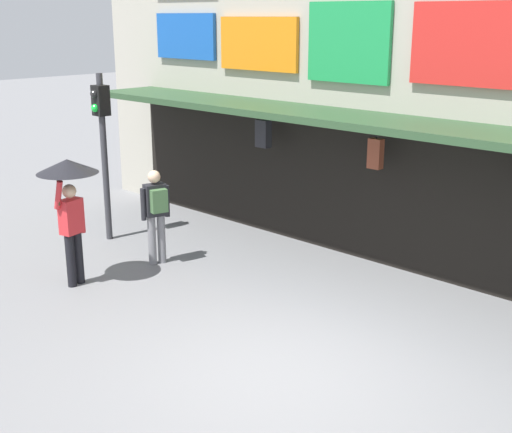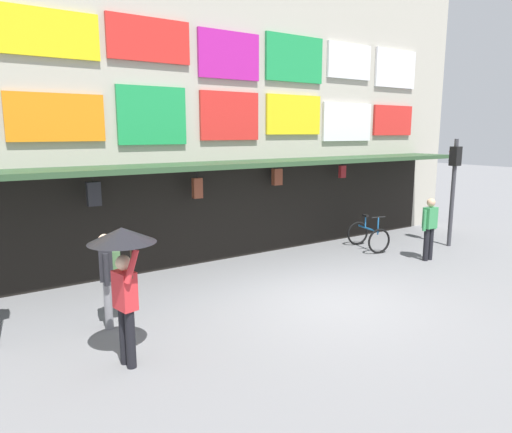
{
  "view_description": "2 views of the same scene",
  "coord_description": "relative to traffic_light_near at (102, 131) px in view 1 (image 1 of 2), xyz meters",
  "views": [
    {
      "loc": [
        4.91,
        -5.68,
        4.2
      ],
      "look_at": [
        -1.6,
        1.15,
        1.4
      ],
      "focal_mm": 47.47,
      "sensor_mm": 36.0,
      "label": 1
    },
    {
      "loc": [
        -6.25,
        -6.57,
        3.39
      ],
      "look_at": [
        -0.66,
        1.75,
        1.56
      ],
      "focal_mm": 32.42,
      "sensor_mm": 36.0,
      "label": 2
    }
  ],
  "objects": [
    {
      "name": "shopfront",
      "position": [
        5.89,
        3.11,
        1.82
      ],
      "size": [
        18.0,
        2.6,
        8.0
      ],
      "color": "#B2AD9E",
      "rests_on": "ground"
    },
    {
      "name": "ground_plane",
      "position": [
        5.89,
        -1.46,
        -2.14
      ],
      "size": [
        80.0,
        80.0,
        0.0
      ],
      "primitive_type": "plane",
      "color": "slate"
    },
    {
      "name": "pedestrian_in_red",
      "position": [
        1.8,
        -0.2,
        -1.16
      ],
      "size": [
        0.42,
        0.51,
        1.68
      ],
      "color": "gray",
      "rests_on": "ground"
    },
    {
      "name": "traffic_light_near",
      "position": [
        0.0,
        0.0,
        0.0
      ],
      "size": [
        0.29,
        0.33,
        3.2
      ],
      "color": "#38383D",
      "rests_on": "ground"
    },
    {
      "name": "pedestrian_with_umbrella",
      "position": [
        1.6,
        -1.73,
        -0.5
      ],
      "size": [
        0.96,
        0.96,
        2.08
      ],
      "color": "black",
      "rests_on": "ground"
    }
  ]
}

